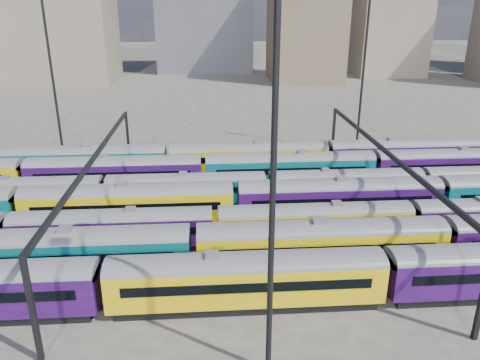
{
  "coord_description": "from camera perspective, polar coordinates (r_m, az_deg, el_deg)",
  "views": [
    {
      "loc": [
        -8.51,
        -45.8,
        22.38
      ],
      "look_at": [
        -4.92,
        4.95,
        3.0
      ],
      "focal_mm": 35.0,
      "sensor_mm": 36.0,
      "label": 1
    }
  ],
  "objects": [
    {
      "name": "ground",
      "position": [
        51.69,
        5.86,
        -4.93
      ],
      "size": [
        500.0,
        500.0,
        0.0
      ],
      "primitive_type": "plane",
      "color": "#444039",
      "rests_on": "ground"
    },
    {
      "name": "rake_1",
      "position": [
        45.79,
        23.65,
        -6.25
      ],
      "size": [
        133.34,
        3.25,
        5.49
      ],
      "color": "black",
      "rests_on": "ground"
    },
    {
      "name": "rake_2",
      "position": [
        45.39,
        -3.04,
        -5.15
      ],
      "size": [
        116.58,
        2.84,
        4.78
      ],
      "color": "black",
      "rests_on": "ground"
    },
    {
      "name": "rake_3",
      "position": [
        49.85,
        -0.59,
        -2.16
      ],
      "size": [
        134.19,
        3.27,
        5.52
      ],
      "color": "black",
      "rests_on": "ground"
    },
    {
      "name": "rake_4",
      "position": [
        54.65,
        -6.54,
        -0.72
      ],
      "size": [
        131.18,
        2.74,
        4.6
      ],
      "color": "black",
      "rests_on": "ground"
    },
    {
      "name": "rake_5",
      "position": [
        60.27,
        -15.02,
        1.2
      ],
      "size": [
        109.49,
        3.21,
        5.41
      ],
      "color": "black",
      "rests_on": "ground"
    },
    {
      "name": "rake_6",
      "position": [
        64.1,
        -8.75,
        2.85
      ],
      "size": [
        131.19,
        3.2,
        5.39
      ],
      "color": "black",
      "rests_on": "ground"
    },
    {
      "name": "gantry_1",
      "position": [
        49.73,
        -17.2,
        1.62
      ],
      "size": [
        0.35,
        40.35,
        8.03
      ],
      "color": "black",
      "rests_on": "ground"
    },
    {
      "name": "gantry_2",
      "position": [
        51.81,
        17.11,
        2.39
      ],
      "size": [
        0.35,
        40.35,
        8.03
      ],
      "color": "black",
      "rests_on": "ground"
    },
    {
      "name": "mast_1",
      "position": [
        71.62,
        -22.04,
        12.64
      ],
      "size": [
        1.4,
        0.5,
        25.6
      ],
      "color": "black",
      "rests_on": "ground"
    },
    {
      "name": "mast_2",
      "position": [
        25.49,
        4.1,
        1.53
      ],
      "size": [
        1.4,
        0.5,
        25.6
      ],
      "color": "black",
      "rests_on": "ground"
    },
    {
      "name": "mast_3",
      "position": [
        74.14,
        14.9,
        13.66
      ],
      "size": [
        1.4,
        0.5,
        25.6
      ],
      "color": "black",
      "rests_on": "ground"
    }
  ]
}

